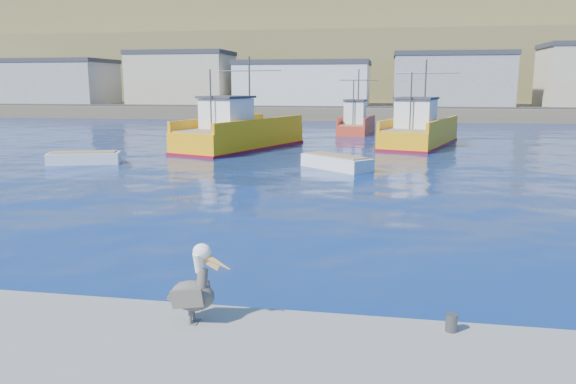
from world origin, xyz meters
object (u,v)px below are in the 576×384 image
object	(u,v)px
trawler_yellow_a	(239,134)
boat_orange	(356,123)
pelican	(195,289)
skiff_mid	(336,163)
trawler_yellow_b	(419,132)
skiff_left	(84,159)

from	to	relation	value
trawler_yellow_a	boat_orange	distance (m)	15.74
boat_orange	pelican	bearing A→B (deg)	-90.33
skiff_mid	pelican	xyz separation A→B (m)	(-0.46, -21.56, 0.81)
pelican	boat_orange	bearing A→B (deg)	89.67
boat_orange	skiff_mid	size ratio (longest dim) A/B	1.69
trawler_yellow_b	skiff_mid	xyz separation A→B (m)	(-5.02, -12.64, -0.70)
skiff_left	pelican	size ratio (longest dim) A/B	2.96
skiff_mid	boat_orange	bearing A→B (deg)	90.54
trawler_yellow_a	trawler_yellow_b	xyz separation A→B (m)	(12.72, 4.27, -0.05)
boat_orange	skiff_left	xyz separation A→B (m)	(-14.36, -22.79, -0.69)
trawler_yellow_b	boat_orange	distance (m)	10.91
skiff_mid	pelican	bearing A→B (deg)	-91.24
trawler_yellow_b	pelican	xyz separation A→B (m)	(-5.48, -34.20, 0.11)
skiff_mid	skiff_left	bearing A→B (deg)	-177.75
skiff_mid	pelican	distance (m)	21.58
boat_orange	skiff_mid	distance (m)	22.23
trawler_yellow_b	skiff_left	size ratio (longest dim) A/B	2.64
trawler_yellow_a	skiff_mid	xyz separation A→B (m)	(7.70, -8.37, -0.76)
boat_orange	pelican	size ratio (longest dim) A/B	4.94
skiff_left	skiff_mid	bearing A→B (deg)	2.25
trawler_yellow_a	skiff_left	bearing A→B (deg)	-127.51
trawler_yellow_b	skiff_left	distance (m)	23.64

